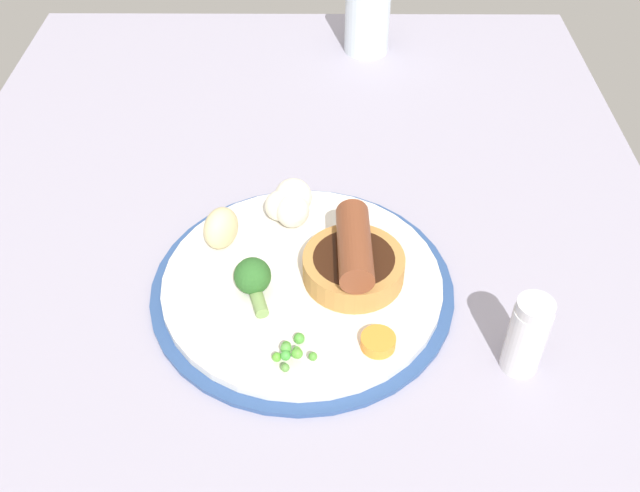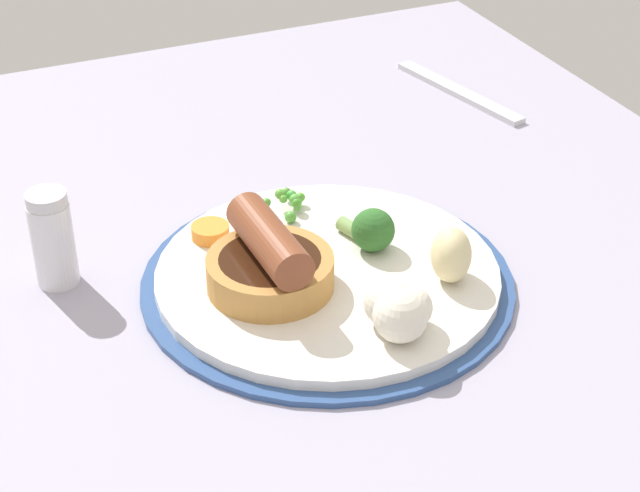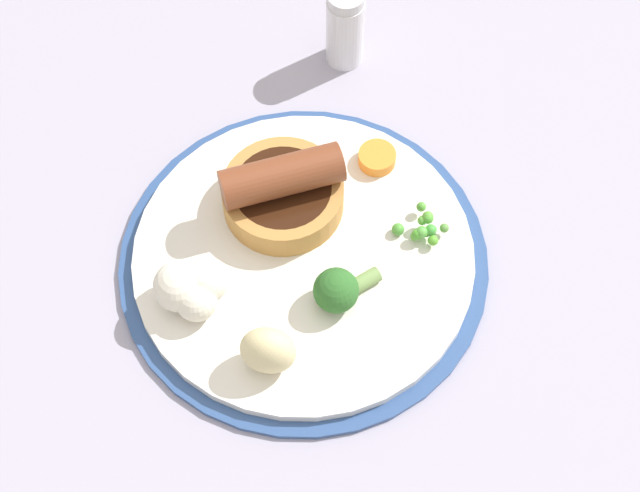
# 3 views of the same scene
# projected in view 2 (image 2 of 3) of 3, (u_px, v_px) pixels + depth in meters

# --- Properties ---
(dining_table) EXTENTS (1.10, 0.80, 0.03)m
(dining_table) POSITION_uv_depth(u_px,v_px,m) (362.00, 324.00, 0.81)
(dining_table) COLOR #9E99AD
(dining_table) RESTS_ON ground
(dinner_plate) EXTENTS (0.29, 0.29, 0.01)m
(dinner_plate) POSITION_uv_depth(u_px,v_px,m) (327.00, 279.00, 0.83)
(dinner_plate) COLOR #2D4C84
(dinner_plate) RESTS_ON dining_table
(sausage_pudding) EXTENTS (0.10, 0.10, 0.06)m
(sausage_pudding) POSITION_uv_depth(u_px,v_px,m) (270.00, 263.00, 0.79)
(sausage_pudding) COLOR #BC8442
(sausage_pudding) RESTS_ON dinner_plate
(pea_pile) EXTENTS (0.04, 0.04, 0.02)m
(pea_pile) POSITION_uv_depth(u_px,v_px,m) (289.00, 201.00, 0.89)
(pea_pile) COLOR green
(pea_pile) RESTS_ON dinner_plate
(broccoli_floret_near) EXTENTS (0.06, 0.03, 0.03)m
(broccoli_floret_near) POSITION_uv_depth(u_px,v_px,m) (371.00, 230.00, 0.84)
(broccoli_floret_near) COLOR #2D6628
(broccoli_floret_near) RESTS_ON dinner_plate
(cauliflower_floret) EXTENTS (0.06, 0.05, 0.04)m
(cauliflower_floret) POSITION_uv_depth(u_px,v_px,m) (395.00, 311.00, 0.75)
(cauliflower_floret) COLOR silver
(cauliflower_floret) RESTS_ON dinner_plate
(potato_chunk_0) EXTENTS (0.05, 0.05, 0.04)m
(potato_chunk_0) POSITION_uv_depth(u_px,v_px,m) (451.00, 255.00, 0.80)
(potato_chunk_0) COLOR beige
(potato_chunk_0) RESTS_ON dinner_plate
(carrot_slice_3) EXTENTS (0.03, 0.03, 0.01)m
(carrot_slice_3) POSITION_uv_depth(u_px,v_px,m) (210.00, 232.00, 0.86)
(carrot_slice_3) COLOR orange
(carrot_slice_3) RESTS_ON dinner_plate
(fork) EXTENTS (0.18, 0.05, 0.01)m
(fork) POSITION_uv_depth(u_px,v_px,m) (459.00, 92.00, 1.12)
(fork) COLOR silver
(fork) RESTS_ON dining_table
(salt_shaker) EXTENTS (0.03, 0.03, 0.08)m
(salt_shaker) POSITION_uv_depth(u_px,v_px,m) (53.00, 239.00, 0.81)
(salt_shaker) COLOR silver
(salt_shaker) RESTS_ON dining_table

